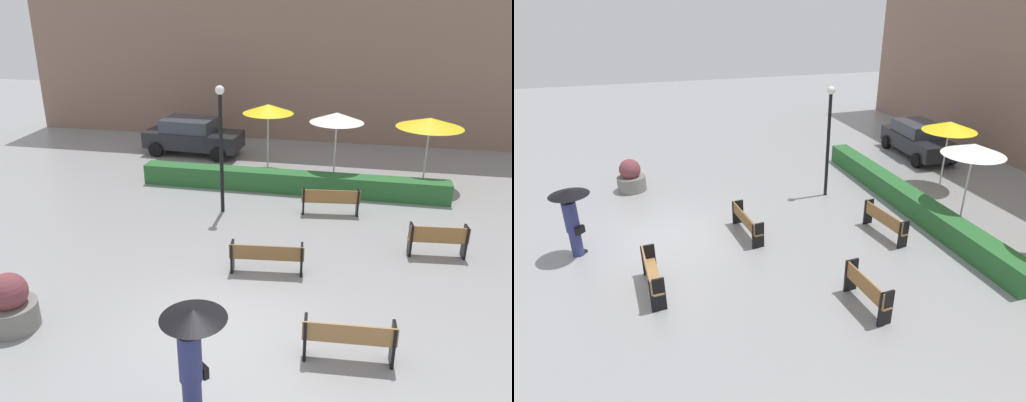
{
  "view_description": "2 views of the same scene",
  "coord_description": "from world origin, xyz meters",
  "views": [
    {
      "loc": [
        2.55,
        -8.56,
        6.49
      ],
      "look_at": [
        -0.19,
        4.44,
        1.15
      ],
      "focal_mm": 35.75,
      "sensor_mm": 36.0,
      "label": 1
    },
    {
      "loc": [
        12.12,
        -0.32,
        6.63
      ],
      "look_at": [
        0.09,
        3.43,
        0.87
      ],
      "focal_mm": 30.48,
      "sensor_mm": 36.0,
      "label": 2
    }
  ],
  "objects": [
    {
      "name": "pedestrian_with_umbrella",
      "position": [
        0.22,
        -2.36,
        1.39
      ],
      "size": [
        1.07,
        1.07,
        2.06
      ],
      "color": "navy",
      "rests_on": "ground"
    },
    {
      "name": "parked_car",
      "position": [
        -4.69,
        12.22,
        0.82
      ],
      "size": [
        4.31,
        2.21,
        1.57
      ],
      "color": "black",
      "rests_on": "ground"
    },
    {
      "name": "bench_mid_center",
      "position": [
        0.48,
        2.53,
        0.48
      ],
      "size": [
        1.89,
        0.57,
        0.8
      ],
      "color": "brown",
      "rests_on": "ground"
    },
    {
      "name": "patio_umbrella_white",
      "position": [
        1.67,
        9.58,
        2.49
      ],
      "size": [
        1.94,
        1.94,
        2.67
      ],
      "color": "silver",
      "rests_on": "ground"
    },
    {
      "name": "lamp_post",
      "position": [
        -1.67,
        6.17,
        2.47
      ],
      "size": [
        0.28,
        0.28,
        4.05
      ],
      "color": "black",
      "rests_on": "ground"
    },
    {
      "name": "bench_far_right",
      "position": [
        4.77,
        4.34,
        0.53
      ],
      "size": [
        1.55,
        0.49,
        0.9
      ],
      "color": "olive",
      "rests_on": "ground"
    },
    {
      "name": "patio_umbrella_yellow_far",
      "position": [
        4.93,
        10.19,
        2.32
      ],
      "size": [
        2.37,
        2.37,
        2.5
      ],
      "color": "silver",
      "rests_on": "ground"
    },
    {
      "name": "patio_umbrella_yellow",
      "position": [
        -1.06,
        10.83,
        2.43
      ],
      "size": [
        2.0,
        2.0,
        2.62
      ],
      "color": "silver",
      "rests_on": "ground"
    },
    {
      "name": "hedge_strip",
      "position": [
        0.24,
        8.4,
        0.36
      ],
      "size": [
        10.87,
        0.7,
        0.72
      ],
      "primitive_type": "cube",
      "color": "#28602D",
      "rests_on": "ground"
    },
    {
      "name": "bench_back_row",
      "position": [
        1.77,
        6.6,
        0.51
      ],
      "size": [
        1.85,
        0.54,
        0.86
      ],
      "color": "olive",
      "rests_on": "ground"
    },
    {
      "name": "bench_near_right",
      "position": [
        2.62,
        -0.45,
        0.53
      ],
      "size": [
        1.78,
        0.48,
        0.88
      ],
      "color": "#9E7242",
      "rests_on": "ground"
    },
    {
      "name": "planter_pot",
      "position": [
        -4.3,
        -0.8,
        0.54
      ],
      "size": [
        1.06,
        1.06,
        1.26
      ],
      "color": "slate",
      "rests_on": "ground"
    },
    {
      "name": "ground_plane",
      "position": [
        0.0,
        0.0,
        0.0
      ],
      "size": [
        60.0,
        60.0,
        0.0
      ],
      "primitive_type": "plane",
      "color": "gray"
    },
    {
      "name": "building_facade",
      "position": [
        0.0,
        16.0,
        5.31
      ],
      "size": [
        28.0,
        1.2,
        10.62
      ],
      "primitive_type": "cube",
      "color": "#846656",
      "rests_on": "ground"
    }
  ]
}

